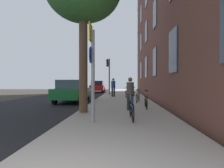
{
  "coord_description": "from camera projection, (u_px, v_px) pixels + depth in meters",
  "views": [
    {
      "loc": [
        1.08,
        -2.03,
        1.49
      ],
      "look_at": [
        0.4,
        10.67,
        1.35
      ],
      "focal_mm": 30.87,
      "sensor_mm": 36.0,
      "label": 1
    }
  ],
  "objects": [
    {
      "name": "pedestrian_1",
      "position": [
        113.0,
        86.0,
        17.79
      ],
      "size": [
        0.44,
        0.44,
        1.7
      ],
      "color": "#26262D",
      "rests_on": "sidewalk"
    },
    {
      "name": "sidewalk",
      "position": [
        122.0,
        98.0,
        17.02
      ],
      "size": [
        4.2,
        38.0,
        0.12
      ],
      "primitive_type": "cube",
      "color": "#9E9389",
      "rests_on": "ground"
    },
    {
      "name": "car_1",
      "position": [
        98.0,
        86.0,
        27.01
      ],
      "size": [
        1.99,
        4.18,
        1.62
      ],
      "color": "red",
      "rests_on": "road_asphalt"
    },
    {
      "name": "road_asphalt",
      "position": [
        60.0,
        98.0,
        17.31
      ],
      "size": [
        7.0,
        38.0,
        0.01
      ],
      "primitive_type": "cube",
      "color": "black",
      "rests_on": "ground"
    },
    {
      "name": "ground_plane",
      "position": [
        83.0,
        98.0,
        17.2
      ],
      "size": [
        41.8,
        41.8,
        0.0
      ],
      "primitive_type": "plane",
      "color": "#332D28"
    },
    {
      "name": "car_0",
      "position": [
        72.0,
        91.0,
        13.97
      ],
      "size": [
        2.03,
        4.21,
        1.62
      ],
      "color": "#19662D",
      "rests_on": "road_asphalt"
    },
    {
      "name": "bicycle_0",
      "position": [
        132.0,
        109.0,
        7.0
      ],
      "size": [
        0.42,
        1.65,
        0.93
      ],
      "color": "black",
      "rests_on": "sidewalk"
    },
    {
      "name": "traffic_light",
      "position": [
        108.0,
        70.0,
        20.9
      ],
      "size": [
        0.43,
        0.24,
        3.88
      ],
      "color": "black",
      "rests_on": "sidewalk"
    },
    {
      "name": "bicycle_2",
      "position": [
        138.0,
        97.0,
        12.95
      ],
      "size": [
        0.52,
        1.67,
        0.9
      ],
      "color": "black",
      "rests_on": "sidewalk"
    },
    {
      "name": "bicycle_3",
      "position": [
        127.0,
        94.0,
        15.99
      ],
      "size": [
        0.42,
        1.64,
        0.95
      ],
      "color": "black",
      "rests_on": "sidewalk"
    },
    {
      "name": "sign_post",
      "position": [
        92.0,
        66.0,
        6.56
      ],
      "size": [
        0.16,
        0.6,
        3.34
      ],
      "color": "gray",
      "rests_on": "sidewalk"
    },
    {
      "name": "pedestrian_0",
      "position": [
        130.0,
        91.0,
        9.27
      ],
      "size": [
        0.43,
        0.43,
        1.59
      ],
      "color": "#26262D",
      "rests_on": "sidewalk"
    },
    {
      "name": "bicycle_1",
      "position": [
        146.0,
        101.0,
        9.95
      ],
      "size": [
        0.42,
        1.76,
        0.96
      ],
      "color": "black",
      "rests_on": "sidewalk"
    },
    {
      "name": "building_facade",
      "position": [
        153.0,
        11.0,
        16.3
      ],
      "size": [
        0.56,
        27.0,
        14.94
      ],
      "color": "brown",
      "rests_on": "ground"
    },
    {
      "name": "bicycle_4",
      "position": [
        134.0,
        92.0,
        18.94
      ],
      "size": [
        0.42,
        1.66,
        0.91
      ],
      "color": "black",
      "rests_on": "sidewalk"
    }
  ]
}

